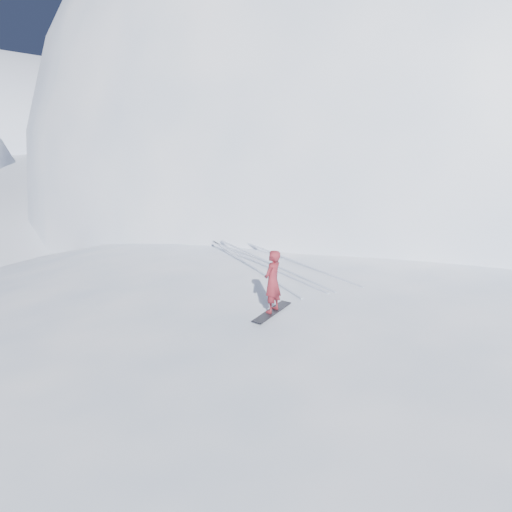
{
  "coord_description": "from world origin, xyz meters",
  "views": [
    {
      "loc": [
        -6.47,
        -7.6,
        7.18
      ],
      "look_at": [
        -1.96,
        3.26,
        3.5
      ],
      "focal_mm": 35.0,
      "sensor_mm": 36.0,
      "label": 1
    }
  ],
  "objects": [
    {
      "name": "ground",
      "position": [
        0.0,
        0.0,
        0.0
      ],
      "size": [
        400.0,
        400.0,
        0.0
      ],
      "primitive_type": "plane",
      "color": "white",
      "rests_on": "ground"
    },
    {
      "name": "near_ridge",
      "position": [
        1.0,
        3.0,
        0.0
      ],
      "size": [
        36.0,
        28.0,
        4.8
      ],
      "primitive_type": "ellipsoid",
      "color": "white",
      "rests_on": "ground"
    },
    {
      "name": "summit_peak",
      "position": [
        22.0,
        26.0,
        0.0
      ],
      "size": [
        60.0,
        56.0,
        56.0
      ],
      "primitive_type": "ellipsoid",
      "color": "white",
      "rests_on": "ground"
    },
    {
      "name": "peak_shoulder",
      "position": [
        10.0,
        20.0,
        0.0
      ],
      "size": [
        28.0,
        24.0,
        18.0
      ],
      "primitive_type": "ellipsoid",
      "color": "white",
      "rests_on": "ground"
    },
    {
      "name": "wind_bumps",
      "position": [
        -0.56,
        2.12,
        0.0
      ],
      "size": [
        16.0,
        14.4,
        1.0
      ],
      "color": "white",
      "rests_on": "ground"
    },
    {
      "name": "snowboard",
      "position": [
        -1.96,
        2.26,
        2.41
      ],
      "size": [
        1.31,
        1.04,
        0.02
      ],
      "primitive_type": "cube",
      "rotation": [
        0.0,
        0.0,
        0.62
      ],
      "color": "black",
      "rests_on": "near_ridge"
    },
    {
      "name": "snowboarder",
      "position": [
        -1.96,
        2.26,
        3.17
      ],
      "size": [
        0.65,
        0.61,
        1.5
      ],
      "primitive_type": "imported",
      "rotation": [
        0.0,
        0.0,
        3.76
      ],
      "color": "maroon",
      "rests_on": "snowboard"
    },
    {
      "name": "board_tracks",
      "position": [
        -0.54,
        5.71,
        2.42
      ],
      "size": [
        2.38,
        5.99,
        0.04
      ],
      "color": "silver",
      "rests_on": "ground"
    }
  ]
}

